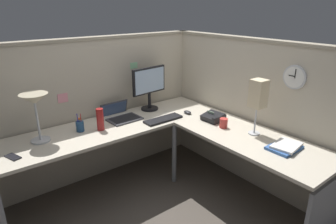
{
  "coord_description": "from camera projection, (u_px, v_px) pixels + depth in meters",
  "views": [
    {
      "loc": [
        -1.66,
        -2.07,
        1.89
      ],
      "look_at": [
        0.02,
        0.1,
        0.89
      ],
      "focal_mm": 31.38,
      "sensor_mm": 36.0,
      "label": 1
    }
  ],
  "objects": [
    {
      "name": "cubicle_wall_right",
      "position": [
        250.0,
        113.0,
        3.17
      ],
      "size": [
        0.12,
        2.37,
        1.58
      ],
      "color": "#B7AD99",
      "rests_on": "ground"
    },
    {
      "name": "book_stack",
      "position": [
        285.0,
        147.0,
        2.5
      ],
      "size": [
        0.3,
        0.23,
        0.04
      ],
      "color": "#335999",
      "rests_on": "desk"
    },
    {
      "name": "monitor",
      "position": [
        149.0,
        85.0,
        3.36
      ],
      "size": [
        0.46,
        0.2,
        0.5
      ],
      "color": "black",
      "rests_on": "desk"
    },
    {
      "name": "laptop",
      "position": [
        120.0,
        115.0,
        3.2
      ],
      "size": [
        0.36,
        0.4,
        0.22
      ],
      "color": "#38383D",
      "rests_on": "desk"
    },
    {
      "name": "desk_lamp_paper",
      "position": [
        258.0,
        95.0,
        2.67
      ],
      "size": [
        0.13,
        0.13,
        0.53
      ],
      "color": "#B7BABF",
      "rests_on": "desk"
    },
    {
      "name": "wall_clock",
      "position": [
        295.0,
        77.0,
        2.62
      ],
      "size": [
        0.04,
        0.22,
        0.22
      ],
      "color": "#B7BABF"
    },
    {
      "name": "office_phone",
      "position": [
        213.0,
        117.0,
        3.11
      ],
      "size": [
        0.2,
        0.21,
        0.11
      ],
      "color": "black",
      "rests_on": "desk"
    },
    {
      "name": "desk",
      "position": [
        163.0,
        145.0,
        2.8
      ],
      "size": [
        2.35,
        2.15,
        0.73
      ],
      "color": "beige",
      "rests_on": "ground"
    },
    {
      "name": "coffee_mug",
      "position": [
        224.0,
        123.0,
        2.93
      ],
      "size": [
        0.08,
        0.08,
        0.1
      ],
      "primitive_type": "cylinder",
      "color": "#B2332D",
      "rests_on": "desk"
    },
    {
      "name": "computer_mouse",
      "position": [
        188.0,
        112.0,
        3.31
      ],
      "size": [
        0.06,
        0.1,
        0.03
      ],
      "primitive_type": "ellipsoid",
      "color": "#232326",
      "rests_on": "desk"
    },
    {
      "name": "cell_phone",
      "position": [
        13.0,
        157.0,
        2.37
      ],
      "size": [
        0.11,
        0.16,
        0.01
      ],
      "primitive_type": "cube",
      "rotation": [
        0.0,
        0.0,
        0.33
      ],
      "color": "black",
      "rests_on": "desk"
    },
    {
      "name": "cubicle_wall_back",
      "position": [
        99.0,
        108.0,
        3.3
      ],
      "size": [
        2.57,
        0.12,
        1.58
      ],
      "color": "#B7AD99",
      "rests_on": "ground"
    },
    {
      "name": "desk_lamp_dome",
      "position": [
        35.0,
        103.0,
        2.53
      ],
      "size": [
        0.24,
        0.24,
        0.44
      ],
      "color": "#B7BABF",
      "rests_on": "desk"
    },
    {
      "name": "thermos_flask",
      "position": [
        100.0,
        119.0,
        2.85
      ],
      "size": [
        0.07,
        0.07,
        0.22
      ],
      "primitive_type": "cylinder",
      "color": "maroon",
      "rests_on": "desk"
    },
    {
      "name": "pen_cup",
      "position": [
        80.0,
        126.0,
        2.84
      ],
      "size": [
        0.08,
        0.08,
        0.18
      ],
      "color": "navy",
      "rests_on": "desk"
    },
    {
      "name": "ground_plane",
      "position": [
        172.0,
        192.0,
        3.14
      ],
      "size": [
        6.8,
        6.8,
        0.0
      ],
      "primitive_type": "plane",
      "color": "#4C443D"
    },
    {
      "name": "pinned_note_middle",
      "position": [
        63.0,
        98.0,
        2.96
      ],
      "size": [
        0.1,
        0.0,
        0.09
      ],
      "primitive_type": "cube",
      "color": "pink"
    },
    {
      "name": "keyboard",
      "position": [
        163.0,
        119.0,
        3.13
      ],
      "size": [
        0.43,
        0.14,
        0.02
      ],
      "primitive_type": "cube",
      "rotation": [
        0.0,
        0.0,
        0.01
      ],
      "color": "black",
      "rests_on": "desk"
    },
    {
      "name": "pinned_note_leftmost",
      "position": [
        134.0,
        65.0,
        3.37
      ],
      "size": [
        0.09,
        0.0,
        0.07
      ],
      "primitive_type": "cube",
      "color": "#8CCC99"
    }
  ]
}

